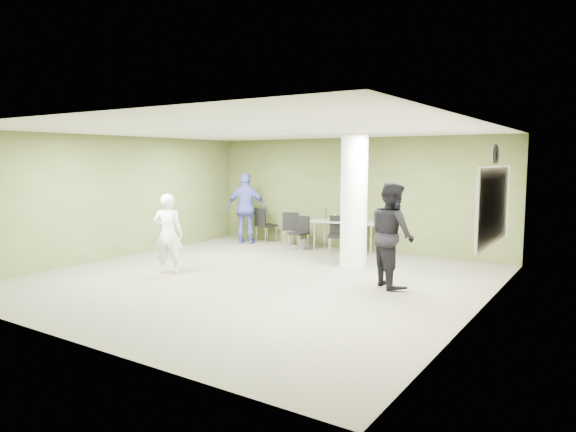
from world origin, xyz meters
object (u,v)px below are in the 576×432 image
Objects in this scene: folding_table at (346,223)px; chair_back_left at (264,222)px; man_black at (392,235)px; woman_white at (168,234)px; man_blue at (246,208)px.

folding_table reaches higher than chair_back_left.
woman_white is at bearing 61.76° from man_black.
man_blue is at bearing 17.81° from man_black.
man_black reaches higher than folding_table.
man_blue is (-2.82, -0.31, 0.23)m from folding_table.
man_blue reaches higher than chair_back_left.
man_black reaches higher than chair_back_left.
chair_back_left is (-2.56, 0.11, -0.17)m from folding_table.
chair_back_left is 0.50× the size of man_black.
chair_back_left is 0.59× the size of woman_white.
folding_table is 1.77× the size of chair_back_left.
folding_table is at bearing -168.02° from chair_back_left.
folding_table is at bearing -7.27° from man_black.
chair_back_left is 5.52m from man_black.
folding_table is at bearing -144.24° from woman_white.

